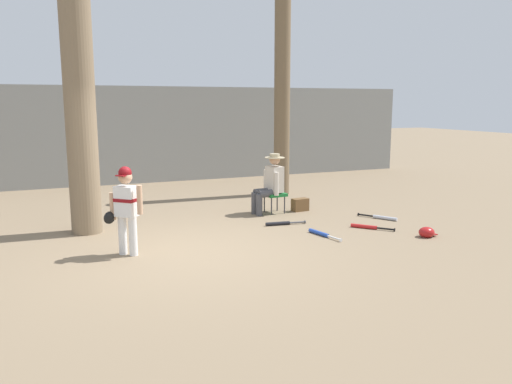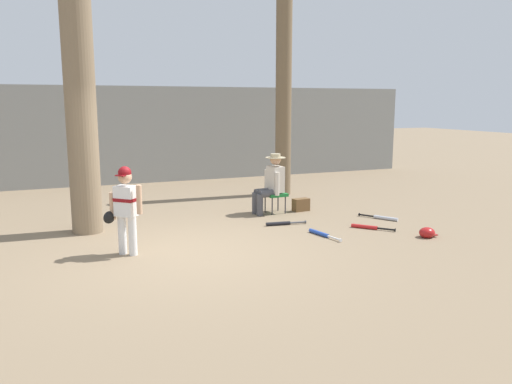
{
  "view_description": "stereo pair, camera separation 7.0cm",
  "coord_description": "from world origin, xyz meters",
  "px_view_note": "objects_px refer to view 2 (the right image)",
  "views": [
    {
      "loc": [
        -1.87,
        -7.06,
        2.19
      ],
      "look_at": [
        1.33,
        0.54,
        0.75
      ],
      "focal_mm": 35.73,
      "sensor_mm": 36.0,
      "label": 1
    },
    {
      "loc": [
        -1.81,
        -7.08,
        2.19
      ],
      "look_at": [
        1.33,
        0.54,
        0.75
      ],
      "focal_mm": 35.73,
      "sensor_mm": 36.0,
      "label": 2
    }
  ],
  "objects_px": {
    "tree_behind_spectator": "(284,92)",
    "bat_blue_youth": "(321,234)",
    "batting_helmet_red": "(427,233)",
    "handbag_beside_stool": "(301,205)",
    "bat_aluminum_silver": "(383,218)",
    "bat_red_barrel": "(368,227)",
    "young_ballplayer": "(125,205)",
    "seated_spectator": "(271,182)",
    "folding_stool": "(275,195)",
    "tree_near_player": "(81,115)",
    "bat_black_composite": "(281,223)"
  },
  "relations": [
    {
      "from": "tree_behind_spectator",
      "to": "folding_stool",
      "type": "relative_size",
      "value": 12.7
    },
    {
      "from": "bat_red_barrel",
      "to": "bat_aluminum_silver",
      "type": "bearing_deg",
      "value": 36.71
    },
    {
      "from": "seated_spectator",
      "to": "batting_helmet_red",
      "type": "relative_size",
      "value": 3.81
    },
    {
      "from": "folding_stool",
      "to": "handbag_beside_stool",
      "type": "height_order",
      "value": "folding_stool"
    },
    {
      "from": "seated_spectator",
      "to": "bat_black_composite",
      "type": "relative_size",
      "value": 1.58
    },
    {
      "from": "folding_stool",
      "to": "bat_red_barrel",
      "type": "distance_m",
      "value": 2.11
    },
    {
      "from": "young_ballplayer",
      "to": "folding_stool",
      "type": "bearing_deg",
      "value": 29.22
    },
    {
      "from": "seated_spectator",
      "to": "batting_helmet_red",
      "type": "bearing_deg",
      "value": -58.74
    },
    {
      "from": "bat_aluminum_silver",
      "to": "batting_helmet_red",
      "type": "relative_size",
      "value": 2.26
    },
    {
      "from": "bat_black_composite",
      "to": "bat_red_barrel",
      "type": "bearing_deg",
      "value": -32.85
    },
    {
      "from": "tree_behind_spectator",
      "to": "bat_red_barrel",
      "type": "height_order",
      "value": "tree_behind_spectator"
    },
    {
      "from": "bat_aluminum_silver",
      "to": "young_ballplayer",
      "type": "bearing_deg",
      "value": -174.53
    },
    {
      "from": "bat_black_composite",
      "to": "handbag_beside_stool",
      "type": "bearing_deg",
      "value": 47.16
    },
    {
      "from": "bat_blue_youth",
      "to": "batting_helmet_red",
      "type": "relative_size",
      "value": 2.48
    },
    {
      "from": "seated_spectator",
      "to": "bat_blue_youth",
      "type": "distance_m",
      "value": 2.03
    },
    {
      "from": "bat_blue_youth",
      "to": "bat_red_barrel",
      "type": "height_order",
      "value": "same"
    },
    {
      "from": "tree_behind_spectator",
      "to": "batting_helmet_red",
      "type": "bearing_deg",
      "value": -84.28
    },
    {
      "from": "tree_behind_spectator",
      "to": "bat_blue_youth",
      "type": "height_order",
      "value": "tree_behind_spectator"
    },
    {
      "from": "bat_black_composite",
      "to": "bat_red_barrel",
      "type": "relative_size",
      "value": 1.22
    },
    {
      "from": "folding_stool",
      "to": "bat_black_composite",
      "type": "xyz_separation_m",
      "value": [
        -0.34,
        -1.01,
        -0.33
      ]
    },
    {
      "from": "bat_aluminum_silver",
      "to": "bat_red_barrel",
      "type": "distance_m",
      "value": 0.87
    },
    {
      "from": "bat_black_composite",
      "to": "folding_stool",
      "type": "bearing_deg",
      "value": 71.62
    },
    {
      "from": "young_ballplayer",
      "to": "bat_aluminum_silver",
      "type": "bearing_deg",
      "value": 5.47
    },
    {
      "from": "folding_stool",
      "to": "young_ballplayer",
      "type": "bearing_deg",
      "value": -150.78
    },
    {
      "from": "tree_near_player",
      "to": "bat_red_barrel",
      "type": "bearing_deg",
      "value": -19.94
    },
    {
      "from": "batting_helmet_red",
      "to": "handbag_beside_stool",
      "type": "bearing_deg",
      "value": 110.09
    },
    {
      "from": "tree_behind_spectator",
      "to": "folding_stool",
      "type": "xyz_separation_m",
      "value": [
        -1.07,
        -1.91,
        -2.08
      ]
    },
    {
      "from": "tree_near_player",
      "to": "bat_black_composite",
      "type": "bearing_deg",
      "value": -14.13
    },
    {
      "from": "bat_black_composite",
      "to": "bat_red_barrel",
      "type": "height_order",
      "value": "same"
    },
    {
      "from": "young_ballplayer",
      "to": "bat_blue_youth",
      "type": "height_order",
      "value": "young_ballplayer"
    },
    {
      "from": "folding_stool",
      "to": "batting_helmet_red",
      "type": "relative_size",
      "value": 1.36
    },
    {
      "from": "handbag_beside_stool",
      "to": "bat_aluminum_silver",
      "type": "height_order",
      "value": "handbag_beside_stool"
    },
    {
      "from": "seated_spectator",
      "to": "batting_helmet_red",
      "type": "height_order",
      "value": "seated_spectator"
    },
    {
      "from": "young_ballplayer",
      "to": "tree_behind_spectator",
      "type": "bearing_deg",
      "value": 40.89
    },
    {
      "from": "tree_near_player",
      "to": "tree_behind_spectator",
      "type": "xyz_separation_m",
      "value": [
        4.71,
        2.1,
        0.45
      ]
    },
    {
      "from": "seated_spectator",
      "to": "bat_blue_youth",
      "type": "bearing_deg",
      "value": -88.16
    },
    {
      "from": "seated_spectator",
      "to": "bat_aluminum_silver",
      "type": "relative_size",
      "value": 1.69
    },
    {
      "from": "folding_stool",
      "to": "seated_spectator",
      "type": "height_order",
      "value": "seated_spectator"
    },
    {
      "from": "bat_aluminum_silver",
      "to": "tree_near_player",
      "type": "bearing_deg",
      "value": 167.78
    },
    {
      "from": "young_ballplayer",
      "to": "bat_aluminum_silver",
      "type": "distance_m",
      "value": 4.94
    },
    {
      "from": "bat_black_composite",
      "to": "batting_helmet_red",
      "type": "distance_m",
      "value": 2.52
    },
    {
      "from": "bat_blue_youth",
      "to": "young_ballplayer",
      "type": "bearing_deg",
      "value": 177.25
    },
    {
      "from": "folding_stool",
      "to": "handbag_beside_stool",
      "type": "xyz_separation_m",
      "value": [
        0.56,
        -0.04,
        -0.23
      ]
    },
    {
      "from": "handbag_beside_stool",
      "to": "bat_red_barrel",
      "type": "height_order",
      "value": "handbag_beside_stool"
    },
    {
      "from": "young_ballplayer",
      "to": "batting_helmet_red",
      "type": "bearing_deg",
      "value": -10.81
    },
    {
      "from": "tree_behind_spectator",
      "to": "bat_blue_youth",
      "type": "bearing_deg",
      "value": -106.05
    },
    {
      "from": "folding_stool",
      "to": "bat_aluminum_silver",
      "type": "xyz_separation_m",
      "value": [
        1.65,
        -1.33,
        -0.33
      ]
    },
    {
      "from": "tree_near_player",
      "to": "bat_red_barrel",
      "type": "xyz_separation_m",
      "value": [
        4.59,
        -1.67,
        -1.97
      ]
    },
    {
      "from": "tree_behind_spectator",
      "to": "folding_stool",
      "type": "distance_m",
      "value": 3.02
    },
    {
      "from": "bat_aluminum_silver",
      "to": "bat_red_barrel",
      "type": "bearing_deg",
      "value": -143.29
    }
  ]
}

